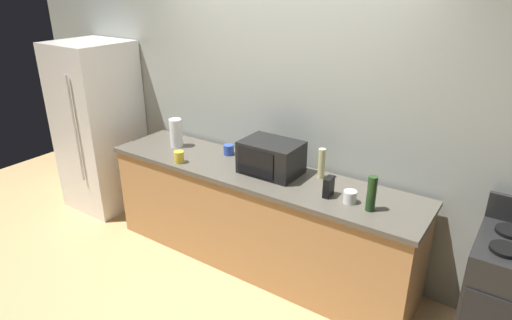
% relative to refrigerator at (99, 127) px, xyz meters
% --- Properties ---
extents(ground_plane, '(8.00, 8.00, 0.00)m').
position_rel_refrigerator_xyz_m(ground_plane, '(2.05, -0.40, -0.90)').
color(ground_plane, tan).
extents(back_wall, '(6.40, 0.10, 2.70)m').
position_rel_refrigerator_xyz_m(back_wall, '(2.05, 0.41, 0.45)').
color(back_wall, '#9EA399').
rests_on(back_wall, ground_plane).
extents(counter_run, '(2.84, 0.64, 0.90)m').
position_rel_refrigerator_xyz_m(counter_run, '(2.05, 0.00, -0.45)').
color(counter_run, '#B27F4C').
rests_on(counter_run, ground_plane).
extents(refrigerator, '(0.72, 0.73, 1.80)m').
position_rel_refrigerator_xyz_m(refrigerator, '(0.00, 0.00, 0.00)').
color(refrigerator, white).
rests_on(refrigerator, ground_plane).
extents(microwave, '(0.48, 0.35, 0.27)m').
position_rel_refrigerator_xyz_m(microwave, '(2.17, 0.05, 0.13)').
color(microwave, black).
rests_on(microwave, counter_run).
extents(paper_towel_roll, '(0.12, 0.12, 0.27)m').
position_rel_refrigerator_xyz_m(paper_towel_roll, '(1.10, 0.05, 0.13)').
color(paper_towel_roll, white).
rests_on(paper_towel_roll, counter_run).
extents(cordless_phone, '(0.06, 0.11, 0.15)m').
position_rel_refrigerator_xyz_m(cordless_phone, '(2.74, -0.07, 0.07)').
color(cordless_phone, black).
rests_on(cordless_phone, counter_run).
extents(bottle_wine, '(0.07, 0.07, 0.26)m').
position_rel_refrigerator_xyz_m(bottle_wine, '(3.08, -0.10, 0.13)').
color(bottle_wine, '#1E3F19').
rests_on(bottle_wine, counter_run).
extents(bottle_vinegar, '(0.06, 0.06, 0.25)m').
position_rel_refrigerator_xyz_m(bottle_vinegar, '(2.55, 0.19, 0.12)').
color(bottle_vinegar, beige).
rests_on(bottle_vinegar, counter_run).
extents(mug_yellow, '(0.08, 0.08, 0.10)m').
position_rel_refrigerator_xyz_m(mug_yellow, '(1.39, -0.23, 0.05)').
color(mug_yellow, yellow).
rests_on(mug_yellow, counter_run).
extents(mug_blue, '(0.09, 0.09, 0.09)m').
position_rel_refrigerator_xyz_m(mug_blue, '(1.64, 0.17, 0.05)').
color(mug_blue, '#2D4CB2').
rests_on(mug_blue, counter_run).
extents(mug_white, '(0.09, 0.09, 0.09)m').
position_rel_refrigerator_xyz_m(mug_white, '(2.91, -0.07, 0.05)').
color(mug_white, white).
rests_on(mug_white, counter_run).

